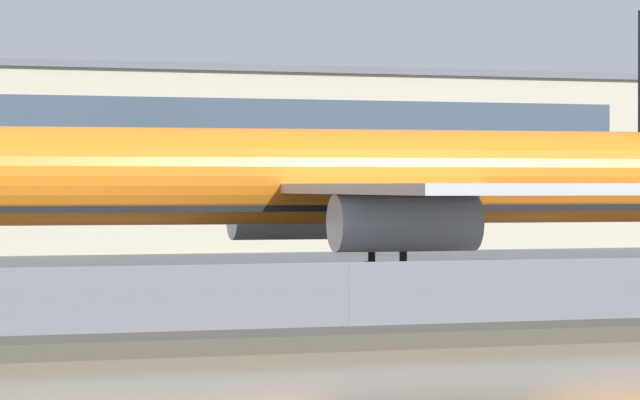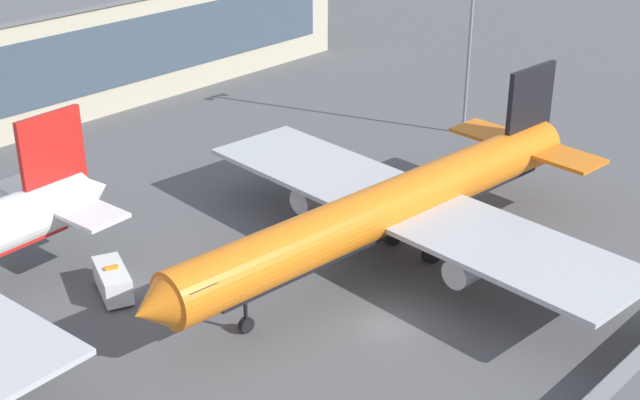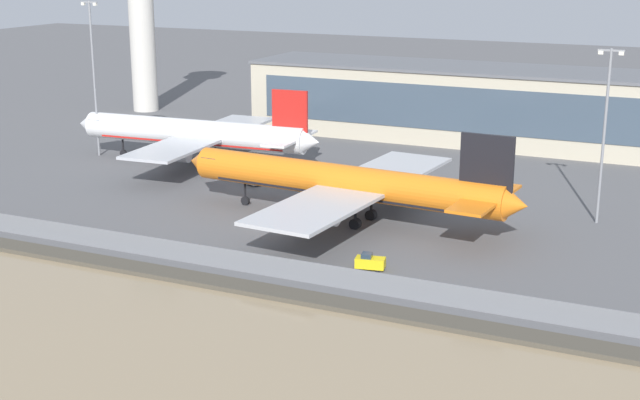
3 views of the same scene
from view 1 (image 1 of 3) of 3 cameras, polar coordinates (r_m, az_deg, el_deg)
name	(u,v)px [view 1 (image 1 of 3)]	position (r m, az deg, el deg)	size (l,w,h in m)	color
ground_plane	(203,305)	(75.95, -3.59, -3.20)	(500.00, 500.00, 0.00)	#565659
shoreline_seawall	(404,337)	(56.73, 2.57, -4.19)	(320.00, 3.00, 0.50)	#474238
perimeter_fence	(349,298)	(60.81, 0.88, -3.01)	(280.00, 0.10, 2.34)	slate
cargo_jet_orange	(340,181)	(84.22, 0.61, 0.60)	(48.16, 41.75, 13.22)	orange
terminal_building	(82,159)	(139.05, -7.26, 1.24)	(85.56, 18.69, 13.44)	#BCB299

